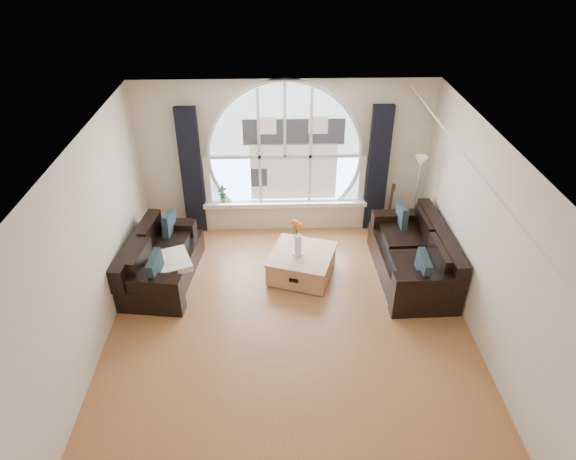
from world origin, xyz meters
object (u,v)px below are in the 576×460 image
object	(u,v)px
sofa_left	(162,258)
sofa_right	(412,256)
potted_plant	(222,194)
guitar	(389,208)
coffee_chest	(302,263)
vase_flowers	(298,233)
floor_lamp	(415,200)

from	to	relation	value
sofa_left	sofa_right	size ratio (longest dim) A/B	0.89
sofa_right	potted_plant	size ratio (longest dim) A/B	6.04
sofa_right	guitar	xyz separation A→B (m)	(-0.12, 1.25, 0.13)
coffee_chest	vase_flowers	world-z (taller)	vase_flowers
sofa_left	vase_flowers	size ratio (longest dim) A/B	2.50
sofa_left	vase_flowers	world-z (taller)	vase_flowers
floor_lamp	guitar	size ratio (longest dim) A/B	1.51
sofa_right	vase_flowers	xyz separation A→B (m)	(-1.78, 0.05, 0.41)
sofa_right	floor_lamp	xyz separation A→B (m)	(0.25, 1.05, 0.40)
potted_plant	sofa_right	bearing A→B (deg)	-26.53
sofa_right	floor_lamp	bearing A→B (deg)	75.13
sofa_right	potted_plant	world-z (taller)	potted_plant
coffee_chest	potted_plant	size ratio (longest dim) A/B	2.90
sofa_right	vase_flowers	bearing A→B (deg)	176.72
floor_lamp	guitar	xyz separation A→B (m)	(-0.37, 0.20, -0.27)
guitar	sofa_left	bearing A→B (deg)	-139.15
vase_flowers	guitar	xyz separation A→B (m)	(1.66, 1.20, -0.28)
sofa_left	vase_flowers	bearing A→B (deg)	7.37
potted_plant	sofa_left	bearing A→B (deg)	-119.73
sofa_left	vase_flowers	xyz separation A→B (m)	(2.11, -0.01, 0.41)
sofa_left	coffee_chest	bearing A→B (deg)	8.12
vase_flowers	guitar	distance (m)	2.06
coffee_chest	floor_lamp	bearing A→B (deg)	44.36
sofa_left	floor_lamp	bearing A→B (deg)	20.98
coffee_chest	potted_plant	distance (m)	2.03
sofa_right	vase_flowers	size ratio (longest dim) A/B	2.80
guitar	potted_plant	xyz separation A→B (m)	(-2.93, 0.27, 0.18)
guitar	potted_plant	bearing A→B (deg)	-162.08
floor_lamp	guitar	world-z (taller)	floor_lamp
sofa_left	sofa_right	distance (m)	3.89
vase_flowers	guitar	size ratio (longest dim) A/B	0.66
coffee_chest	vase_flowers	size ratio (longest dim) A/B	1.35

